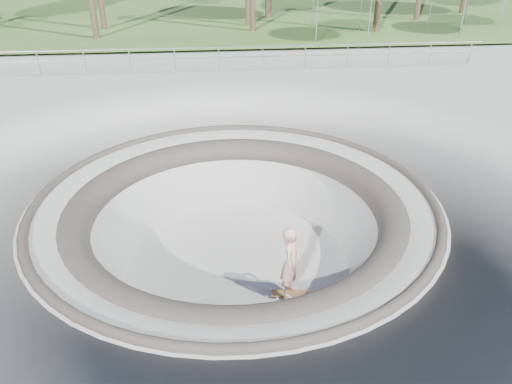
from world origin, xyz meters
The scene contains 7 objects.
ground centered at (0.00, 0.00, 0.00)m, with size 180.00×180.00×0.00m, color #ADADA7.
skate_bowl centered at (0.00, 0.00, -1.83)m, with size 14.00×14.00×4.10m.
grass_strip centered at (0.00, 34.00, 0.22)m, with size 180.00×36.00×0.12m.
distant_hills centered at (3.78, 57.17, -7.02)m, with size 103.20×45.00×28.60m.
safety_railing centered at (0.00, 12.00, 0.69)m, with size 25.00×0.06×1.03m.
skateboard centered at (1.21, -1.56, -1.83)m, with size 0.93×0.36×0.09m.
skater centered at (1.21, -1.56, -0.87)m, with size 0.68×0.45×1.88m, color #E6AC95.
Camera 1 is at (-0.54, -10.98, 6.25)m, focal length 35.00 mm.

